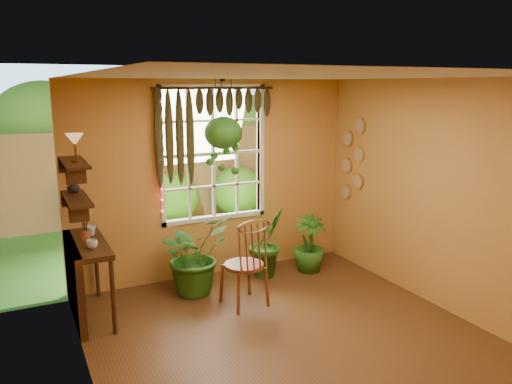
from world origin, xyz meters
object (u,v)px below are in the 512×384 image
hanging_basket (223,137)px  windsor_chair (246,276)px  counter_ledge (79,272)px  potted_plant_mid (267,242)px  potted_plant_left (194,254)px

hanging_basket → windsor_chair: bearing=-97.7°
counter_ledge → windsor_chair: bearing=-16.0°
potted_plant_mid → hanging_basket: 1.59m
counter_ledge → potted_plant_mid: bearing=5.1°
windsor_chair → potted_plant_left: (-0.42, 0.65, 0.14)m
counter_ledge → hanging_basket: (1.96, 0.42, 1.40)m
windsor_chair → hanging_basket: hanging_basket is taller
hanging_basket → potted_plant_left: bearing=-151.3°
potted_plant_left → hanging_basket: size_ratio=0.81×
windsor_chair → potted_plant_left: windsor_chair is taller
potted_plant_mid → counter_ledge: bearing=-174.9°
counter_ledge → hanging_basket: 2.45m
potted_plant_mid → hanging_basket: bearing=160.1°
hanging_basket → potted_plant_mid: bearing=-19.9°
windsor_chair → potted_plant_mid: size_ratio=1.32×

